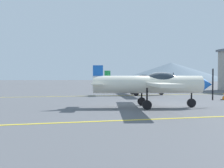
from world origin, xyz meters
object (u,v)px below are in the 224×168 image
(airplane_mid, at_px, (139,81))
(car_sedan, at_px, (117,84))
(traffic_cone_side, at_px, (224,96))
(airplane_near, at_px, (152,84))

(airplane_mid, relative_size, car_sedan, 1.87)
(airplane_mid, xyz_separation_m, car_sedan, (0.26, 9.95, -0.53))
(airplane_mid, xyz_separation_m, traffic_cone_side, (4.79, -6.41, -1.08))
(traffic_cone_side, bearing_deg, car_sedan, 105.46)
(airplane_near, height_order, airplane_mid, same)
(airplane_near, bearing_deg, traffic_cone_side, 24.55)
(airplane_mid, height_order, car_sedan, airplane_mid)
(airplane_mid, relative_size, traffic_cone_side, 13.80)
(airplane_near, xyz_separation_m, airplane_mid, (2.52, 9.75, 0.00))
(airplane_mid, distance_m, car_sedan, 9.97)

